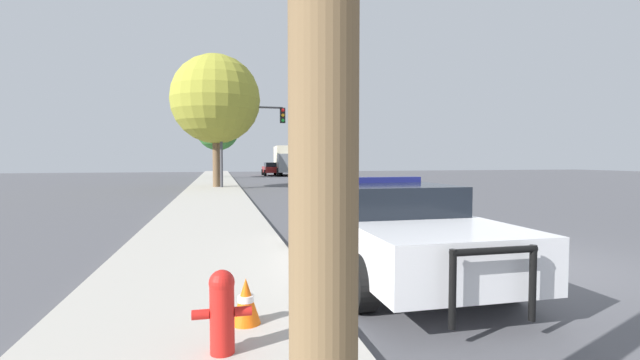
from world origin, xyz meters
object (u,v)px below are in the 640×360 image
at_px(fire_hydrant, 222,309).
at_px(car_background_oncoming, 311,172).
at_px(tree_sidewalk_mid, 216,99).
at_px(traffic_light, 248,128).
at_px(car_background_distant, 272,169).
at_px(police_car, 384,223).
at_px(traffic_cone, 246,301).
at_px(tree_sidewalk_far, 218,129).
at_px(box_truck, 287,160).

bearing_deg(fire_hydrant, car_background_oncoming, 76.39).
xyz_separation_m(car_background_oncoming, tree_sidewalk_mid, (-7.00, -5.92, 4.51)).
relative_size(traffic_light, car_background_distant, 1.16).
height_order(police_car, tree_sidewalk_mid, tree_sidewalk_mid).
xyz_separation_m(car_background_oncoming, traffic_cone, (-6.63, -27.75, -0.41)).
relative_size(police_car, fire_hydrant, 7.66).
bearing_deg(car_background_distant, car_background_oncoming, -85.20).
xyz_separation_m(police_car, car_background_oncoming, (4.34, 25.66, 0.02)).
xyz_separation_m(fire_hydrant, car_background_distant, (5.62, 42.72, 0.24)).
bearing_deg(police_car, tree_sidewalk_far, -85.61).
bearing_deg(police_car, car_background_distant, -94.27).
bearing_deg(traffic_cone, car_background_distant, 82.71).
bearing_deg(box_truck, traffic_cone, 84.04).
bearing_deg(car_background_oncoming, tree_sidewalk_mid, 38.35).
relative_size(police_car, traffic_light, 1.12).
bearing_deg(car_background_distant, traffic_light, -100.79).
bearing_deg(car_background_distant, tree_sidewalk_far, -137.65).
distance_m(car_background_oncoming, box_truck, 14.25).
distance_m(traffic_light, tree_sidewalk_far, 15.77).
height_order(police_car, tree_sidewalk_far, tree_sidewalk_far).
bearing_deg(police_car, box_truck, -96.60).
height_order(fire_hydrant, traffic_light, traffic_light).
bearing_deg(traffic_light, traffic_cone, -93.97).
height_order(fire_hydrant, car_background_distant, car_background_distant).
xyz_separation_m(police_car, box_truck, (4.72, 39.88, 0.95)).
bearing_deg(car_background_distant, box_truck, -5.16).
relative_size(police_car, car_background_distant, 1.30).
height_order(car_background_distant, tree_sidewalk_mid, tree_sidewalk_mid).
height_order(box_truck, traffic_cone, box_truck).
height_order(traffic_light, tree_sidewalk_far, tree_sidewalk_far).
height_order(car_background_oncoming, tree_sidewalk_mid, tree_sidewalk_mid).
relative_size(traffic_light, tree_sidewalk_far, 0.76).
distance_m(police_car, tree_sidewalk_mid, 20.43).
height_order(box_truck, tree_sidewalk_mid, tree_sidewalk_mid).
bearing_deg(car_background_oncoming, fire_hydrant, 74.53).
distance_m(fire_hydrant, box_truck, 43.21).
xyz_separation_m(fire_hydrant, tree_sidewalk_mid, (-0.13, 22.44, 4.77)).
bearing_deg(fire_hydrant, traffic_light, 85.53).
height_order(car_background_oncoming, tree_sidewalk_far, tree_sidewalk_far).
bearing_deg(traffic_cone, tree_sidewalk_far, 90.45).
xyz_separation_m(car_background_distant, traffic_cone, (-5.38, -42.11, -0.39)).
distance_m(car_background_distant, traffic_cone, 42.46).
relative_size(fire_hydrant, tree_sidewalk_far, 0.11).
height_order(traffic_light, traffic_cone, traffic_light).
bearing_deg(fire_hydrant, police_car, 46.90).
distance_m(fire_hydrant, car_background_oncoming, 29.18).
bearing_deg(police_car, fire_hydrant, 47.06).
relative_size(traffic_light, traffic_cone, 10.62).
xyz_separation_m(police_car, car_background_distant, (3.10, 40.02, -0.00)).
xyz_separation_m(fire_hydrant, traffic_light, (1.71, 21.88, 3.07)).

